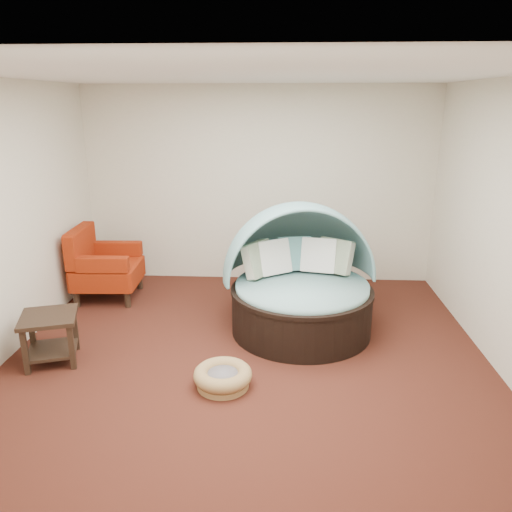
{
  "coord_description": "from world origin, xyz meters",
  "views": [
    {
      "loc": [
        0.34,
        -4.64,
        2.58
      ],
      "look_at": [
        0.06,
        0.6,
        0.94
      ],
      "focal_mm": 35.0,
      "sensor_mm": 36.0,
      "label": 1
    }
  ],
  "objects_px": {
    "pet_basket": "(223,377)",
    "red_armchair": "(103,266)",
    "canopy_daybed": "(300,272)",
    "side_table": "(50,332)"
  },
  "relations": [
    {
      "from": "pet_basket",
      "to": "red_armchair",
      "type": "relative_size",
      "value": 0.63
    },
    {
      "from": "canopy_daybed",
      "to": "red_armchair",
      "type": "bearing_deg",
      "value": 151.99
    },
    {
      "from": "canopy_daybed",
      "to": "side_table",
      "type": "bearing_deg",
      "value": -170.65
    },
    {
      "from": "side_table",
      "to": "red_armchair",
      "type": "bearing_deg",
      "value": 92.06
    },
    {
      "from": "canopy_daybed",
      "to": "pet_basket",
      "type": "bearing_deg",
      "value": -130.43
    },
    {
      "from": "red_armchair",
      "to": "pet_basket",
      "type": "bearing_deg",
      "value": -51.06
    },
    {
      "from": "pet_basket",
      "to": "side_table",
      "type": "bearing_deg",
      "value": 168.01
    },
    {
      "from": "canopy_daybed",
      "to": "side_table",
      "type": "distance_m",
      "value": 2.75
    },
    {
      "from": "canopy_daybed",
      "to": "side_table",
      "type": "height_order",
      "value": "canopy_daybed"
    },
    {
      "from": "canopy_daybed",
      "to": "red_armchair",
      "type": "height_order",
      "value": "canopy_daybed"
    }
  ]
}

